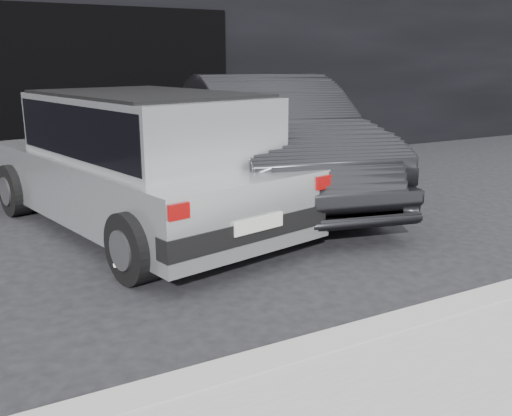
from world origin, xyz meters
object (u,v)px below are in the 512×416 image
silver_hatchback (142,156)px  cat_white (168,247)px  cat_siamese (178,254)px  second_car (267,138)px

silver_hatchback → cat_white: bearing=-111.4°
silver_hatchback → cat_siamese: size_ratio=5.44×
second_car → cat_white: size_ratio=5.56×
second_car → silver_hatchback: bearing=-149.7°
silver_hatchback → second_car: second_car is taller
second_car → cat_siamese: size_ratio=6.17×
silver_hatchback → cat_white: silver_hatchback is taller
silver_hatchback → second_car: size_ratio=0.88×
cat_siamese → cat_white: size_ratio=0.90×
silver_hatchback → cat_white: (-0.22, -1.30, -0.61)m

